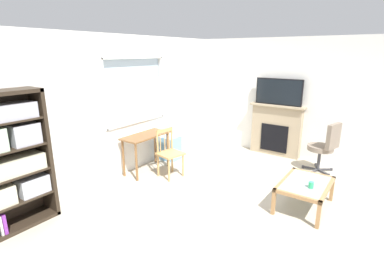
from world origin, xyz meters
TOP-DOWN VIEW (x-y plane):
  - ground at (0.00, 0.00)m, footprint 6.42×6.08m
  - wall_back_with_window at (-0.03, 2.54)m, footprint 5.42×0.15m
  - wall_right at (2.77, 0.00)m, footprint 0.12×5.28m
  - bookshelf at (-2.14, 2.30)m, footprint 0.90×0.38m
  - desk_under_window at (0.21, 2.19)m, footprint 0.98×0.44m
  - wooden_chair at (0.29, 1.68)m, footprint 0.49×0.48m
  - plastic_drawer_unit at (0.99, 2.24)m, footprint 0.35×0.40m
  - fireplace at (2.61, 0.47)m, footprint 0.26×1.20m
  - tv at (2.60, 0.47)m, footprint 0.06×1.02m
  - office_chair at (2.14, -0.66)m, footprint 0.58×0.61m
  - coffee_table at (0.56, -0.72)m, footprint 0.97×0.66m
  - sippy_cup at (0.43, -0.83)m, footprint 0.07×0.07m

SIDE VIEW (x-z plane):
  - ground at x=0.00m, z-range -0.02..0.00m
  - plastic_drawer_unit at x=0.99m, z-range 0.00..0.51m
  - coffee_table at x=0.56m, z-range 0.15..0.55m
  - sippy_cup at x=0.43m, z-range 0.40..0.49m
  - wooden_chair at x=0.29m, z-range 0.01..0.91m
  - office_chair at x=2.14m, z-range 0.05..1.05m
  - fireplace at x=2.61m, z-range 0.00..1.16m
  - desk_under_window at x=0.21m, z-range 0.25..0.99m
  - bookshelf at x=-2.14m, z-range 0.05..1.88m
  - wall_back_with_window at x=-0.03m, z-range -0.03..2.55m
  - wall_right at x=2.77m, z-range 0.00..2.58m
  - tv at x=2.60m, z-range 1.15..1.73m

